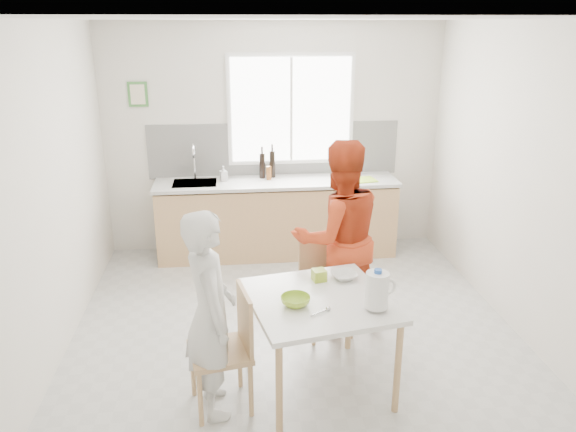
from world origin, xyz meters
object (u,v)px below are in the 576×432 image
chair_far (324,279)px  milk_jug (378,290)px  person_red (338,238)px  bowl_green (295,301)px  dining_table (319,308)px  person_white (210,314)px  wine_bottle_a (272,164)px  chair_left (229,345)px  bowl_white (344,276)px  wine_bottle_b (262,166)px

chair_far → milk_jug: 1.18m
person_red → bowl_green: person_red is taller
dining_table → chair_far: size_ratio=1.30×
person_white → wine_bottle_a: person_white is taller
dining_table → chair_left: (-0.67, -0.13, -0.19)m
dining_table → chair_far: (0.19, 0.87, -0.19)m
person_red → bowl_green: (-0.50, -0.99, -0.08)m
bowl_white → person_red: bearing=83.6°
chair_far → bowl_white: chair_far is taller
person_red → milk_jug: (0.06, -1.11, 0.04)m
dining_table → wine_bottle_b: size_ratio=3.88×
person_white → wine_bottle_b: size_ratio=5.08×
bowl_green → wine_bottle_b: (-0.05, 2.90, 0.27)m
wine_bottle_a → wine_bottle_b: (-0.12, -0.03, -0.01)m
chair_far → bowl_white: 0.64m
person_red → bowl_green: bearing=52.1°
milk_jug → bowl_white: bearing=92.6°
chair_far → milk_jug: size_ratio=3.14×
person_white → wine_bottle_a: bearing=-23.8°
chair_left → bowl_white: (0.92, 0.43, 0.29)m
dining_table → person_white: 0.81m
person_red → chair_far: bearing=2.1°
chair_left → wine_bottle_a: size_ratio=2.83×
bowl_green → wine_bottle_a: 2.95m
person_red → bowl_white: bearing=72.6°
dining_table → chair_left: bearing=-168.9°
milk_jug → chair_far: bearing=88.7°
person_white → person_red: size_ratio=0.87×
bowl_white → milk_jug: size_ratio=0.71×
chair_left → person_red: person_red is taller
person_white → wine_bottle_b: (0.56, 2.97, 0.31)m
person_white → milk_jug: 1.17m
bowl_green → wine_bottle_b: size_ratio=0.71×
chair_far → person_red: (0.13, 0.03, 0.38)m
wine_bottle_a → milk_jug: bearing=-81.0°
bowl_white → bowl_green: bearing=-138.0°
chair_far → bowl_green: (-0.37, -0.96, 0.30)m
bowl_green → chair_far: bearing=68.7°
person_red → bowl_white: 0.61m
chair_left → wine_bottle_a: 3.08m
chair_far → person_white: (-0.98, -1.02, 0.27)m
bowl_white → wine_bottle_b: 2.57m
dining_table → chair_left: size_ratio=1.29×
person_white → bowl_white: (1.04, 0.46, 0.03)m
person_white → person_red: person_red is taller
milk_jug → wine_bottle_a: (-0.48, 3.06, 0.16)m
chair_left → bowl_green: size_ratio=4.24×
bowl_green → bowl_white: size_ratio=1.05×
dining_table → person_white: size_ratio=0.76×
chair_left → person_red: bearing=125.3°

